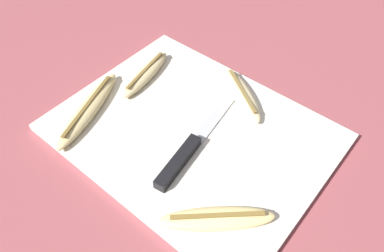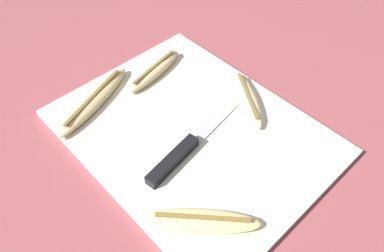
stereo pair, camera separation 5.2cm
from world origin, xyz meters
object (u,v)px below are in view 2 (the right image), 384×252
object	(u,v)px
banana_spotted_left	(94,100)
banana_soft_right	(247,99)
knife	(183,151)
banana_mellow_near	(154,71)
banana_golden_short	(202,221)

from	to	relation	value
banana_spotted_left	banana_soft_right	bearing A→B (deg)	47.67
knife	banana_mellow_near	bearing A→B (deg)	145.06
knife	banana_golden_short	distance (m)	0.13
banana_soft_right	banana_mellow_near	bearing A→B (deg)	-157.28
knife	banana_golden_short	xyz separation A→B (m)	(0.11, -0.07, 0.00)
knife	banana_mellow_near	distance (m)	0.21
banana_spotted_left	banana_golden_short	distance (m)	0.32
banana_spotted_left	banana_golden_short	bearing A→B (deg)	-4.28
knife	banana_mellow_near	size ratio (longest dim) A/B	1.70
knife	banana_golden_short	bearing A→B (deg)	-38.89
knife	banana_soft_right	distance (m)	0.17
banana_golden_short	banana_mellow_near	world-z (taller)	banana_mellow_near
knife	banana_soft_right	bearing A→B (deg)	83.82
knife	banana_mellow_near	world-z (taller)	banana_mellow_near
banana_golden_short	banana_mellow_near	bearing A→B (deg)	152.11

